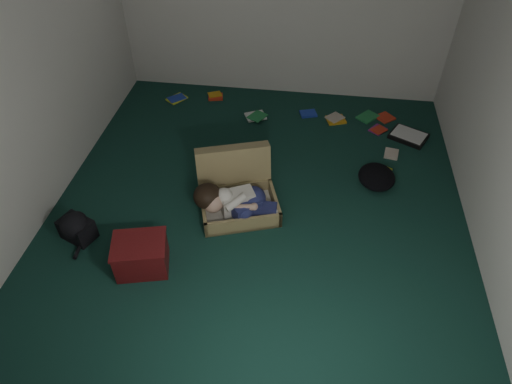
# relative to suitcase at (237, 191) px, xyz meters

# --- Properties ---
(floor) EXTENTS (4.50, 4.50, 0.00)m
(floor) POSITION_rel_suitcase_xyz_m (0.21, -0.04, -0.16)
(floor) COLOR #12342B
(floor) RESTS_ON ground
(wall_front) EXTENTS (4.50, 0.00, 4.50)m
(wall_front) POSITION_rel_suitcase_xyz_m (0.21, -2.29, 1.14)
(wall_front) COLOR silver
(wall_front) RESTS_ON ground
(wall_left) EXTENTS (0.00, 4.50, 4.50)m
(wall_left) POSITION_rel_suitcase_xyz_m (-1.79, -0.04, 1.14)
(wall_left) COLOR silver
(wall_left) RESTS_ON ground
(suitcase) EXTENTS (0.91, 0.90, 0.53)m
(suitcase) POSITION_rel_suitcase_xyz_m (0.00, 0.00, 0.00)
(suitcase) COLOR #9B8955
(suitcase) RESTS_ON floor
(person) EXTENTS (0.81, 0.41, 0.33)m
(person) POSITION_rel_suitcase_xyz_m (0.01, -0.19, 0.04)
(person) COLOR silver
(person) RESTS_ON suitcase
(maroon_bin) EXTENTS (0.52, 0.45, 0.31)m
(maroon_bin) POSITION_rel_suitcase_xyz_m (-0.67, -0.90, -0.00)
(maroon_bin) COLOR #591213
(maroon_bin) RESTS_ON floor
(backpack) EXTENTS (0.46, 0.41, 0.22)m
(backpack) POSITION_rel_suitcase_xyz_m (-1.37, -0.64, -0.05)
(backpack) COLOR black
(backpack) RESTS_ON floor
(clothing_pile) EXTENTS (0.56, 0.50, 0.15)m
(clothing_pile) POSITION_rel_suitcase_xyz_m (1.34, 0.44, -0.08)
(clothing_pile) COLOR black
(clothing_pile) RESTS_ON floor
(paper_tray) EXTENTS (0.49, 0.45, 0.06)m
(paper_tray) POSITION_rel_suitcase_xyz_m (1.80, 1.35, -0.13)
(paper_tray) COLOR black
(paper_tray) RESTS_ON floor
(book_scatter) EXTENTS (2.90, 1.51, 0.02)m
(book_scatter) POSITION_rel_suitcase_xyz_m (0.72, 1.51, -0.15)
(book_scatter) COLOR yellow
(book_scatter) RESTS_ON floor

